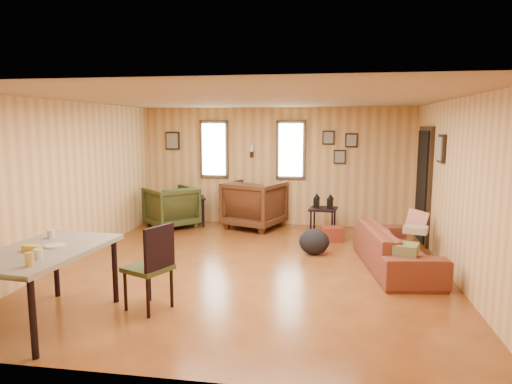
% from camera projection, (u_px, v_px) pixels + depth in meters
% --- Properties ---
extents(room, '(5.54, 6.04, 2.44)m').
position_uv_depth(room, '(266.00, 183.00, 6.68)').
color(room, brown).
rests_on(room, ground).
extents(sofa, '(0.89, 2.14, 0.81)m').
position_uv_depth(sofa, '(396.00, 241.00, 6.51)').
color(sofa, maroon).
rests_on(sofa, ground).
extents(recliner_brown, '(1.30, 1.26, 1.05)m').
position_uv_depth(recliner_brown, '(255.00, 202.00, 9.11)').
color(recliner_brown, '#472615').
rests_on(recliner_brown, ground).
extents(recliner_green, '(1.21, 1.21, 0.91)m').
position_uv_depth(recliner_green, '(171.00, 205.00, 9.16)').
color(recliner_green, '#313719').
rests_on(recliner_green, ground).
extents(end_table, '(0.73, 0.70, 0.73)m').
position_uv_depth(end_table, '(190.00, 206.00, 9.32)').
color(end_table, black).
rests_on(end_table, ground).
extents(side_table, '(0.55, 0.55, 0.78)m').
position_uv_depth(side_table, '(323.00, 207.00, 8.54)').
color(side_table, black).
rests_on(side_table, ground).
extents(cooler, '(0.43, 0.37, 0.26)m').
position_uv_depth(cooler, '(332.00, 234.00, 8.09)').
color(cooler, maroon).
rests_on(cooler, ground).
extents(backpack, '(0.58, 0.51, 0.41)m').
position_uv_depth(backpack, '(314.00, 242.00, 7.25)').
color(backpack, black).
rests_on(backpack, ground).
extents(sofa_pillows, '(0.87, 1.76, 0.36)m').
position_uv_depth(sofa_pillows, '(409.00, 235.00, 6.44)').
color(sofa_pillows, brown).
rests_on(sofa_pillows, sofa).
extents(dining_table, '(1.05, 1.62, 1.02)m').
position_uv_depth(dining_table, '(43.00, 256.00, 4.65)').
color(dining_table, gray).
rests_on(dining_table, ground).
extents(dining_chair, '(0.58, 0.58, 0.97)m').
position_uv_depth(dining_chair, '(153.00, 263.00, 5.01)').
color(dining_chair, '#313719').
rests_on(dining_chair, ground).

